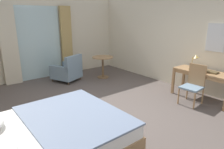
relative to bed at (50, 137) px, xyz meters
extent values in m
cube|color=#564C47|center=(1.57, 0.54, -0.33)|extent=(6.11, 7.78, 0.10)
cube|color=beige|center=(1.57, 4.16, 1.08)|extent=(5.71, 0.12, 2.72)
cube|color=beige|center=(4.36, 0.54, 1.08)|extent=(0.12, 7.38, 2.72)
cube|color=silver|center=(1.36, 4.08, 0.92)|extent=(1.45, 0.02, 2.39)
cube|color=beige|center=(0.42, 3.98, 0.92)|extent=(0.49, 0.10, 2.41)
cube|color=tan|center=(2.31, 3.98, 0.92)|extent=(0.39, 0.10, 2.41)
cube|color=#9E754C|center=(0.07, 0.00, -0.15)|extent=(2.18, 1.92, 0.27)
cube|color=white|center=(0.07, 0.00, 0.10)|extent=(2.12, 1.86, 0.23)
cube|color=slate|center=(0.43, 0.01, 0.23)|extent=(1.45, 1.89, 0.03)
cube|color=#9E754C|center=(3.91, -0.34, 0.44)|extent=(0.57, 1.46, 0.04)
cube|color=#9E754C|center=(3.91, -0.34, 0.38)|extent=(0.52, 1.39, 0.08)
cube|color=#9E754C|center=(4.16, 0.36, 0.07)|extent=(0.06, 0.06, 0.70)
cube|color=#9E754C|center=(3.67, 0.36, 0.07)|extent=(0.06, 0.06, 0.70)
cube|color=gray|center=(3.39, -0.34, 0.15)|extent=(0.50, 0.47, 0.04)
cube|color=#9E754C|center=(3.61, -0.33, 0.42)|extent=(0.07, 0.42, 0.51)
cylinder|color=#9E754C|center=(3.16, -0.16, -0.08)|extent=(0.04, 0.04, 0.41)
cylinder|color=#9E754C|center=(3.19, -0.56, -0.08)|extent=(0.04, 0.04, 0.41)
cylinder|color=#9E754C|center=(3.59, -0.13, -0.08)|extent=(0.04, 0.04, 0.41)
cylinder|color=#9E754C|center=(3.62, -0.53, -0.08)|extent=(0.04, 0.04, 0.41)
cylinder|color=tan|center=(3.85, -0.02, 0.47)|extent=(0.13, 0.13, 0.02)
cylinder|color=tan|center=(3.85, -0.02, 0.63)|extent=(0.02, 0.02, 0.31)
cone|color=tan|center=(3.82, -0.13, 0.81)|extent=(0.17, 0.18, 0.15)
cube|color=brown|center=(3.93, -0.49, 0.48)|extent=(0.24, 0.35, 0.03)
cube|color=gray|center=(1.87, 3.24, -0.03)|extent=(0.98, 1.01, 0.29)
cube|color=gray|center=(2.00, 2.93, 0.35)|extent=(0.72, 0.40, 0.48)
cube|color=gray|center=(2.16, 3.36, 0.20)|extent=(0.40, 0.76, 0.16)
cube|color=gray|center=(1.58, 3.11, 0.20)|extent=(0.40, 0.76, 0.16)
cylinder|color=#4C3D2D|center=(2.02, 3.66, -0.23)|extent=(0.04, 0.04, 0.10)
cylinder|color=#4C3D2D|center=(1.45, 3.42, -0.23)|extent=(0.04, 0.04, 0.10)
cylinder|color=#4C3D2D|center=(2.28, 3.05, -0.23)|extent=(0.04, 0.04, 0.10)
cylinder|color=#4C3D2D|center=(1.72, 2.81, -0.23)|extent=(0.04, 0.04, 0.10)
cylinder|color=#9E754C|center=(3.03, 2.78, 0.44)|extent=(0.72, 0.72, 0.03)
cylinder|color=brown|center=(3.03, 2.78, 0.07)|extent=(0.07, 0.07, 0.71)
cylinder|color=brown|center=(3.03, 2.78, -0.27)|extent=(0.39, 0.39, 0.02)
cube|color=silver|center=(4.28, -0.34, 1.27)|extent=(0.02, 0.46, 0.70)
camera|label=1|loc=(-0.94, -2.73, 1.80)|focal=32.39mm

